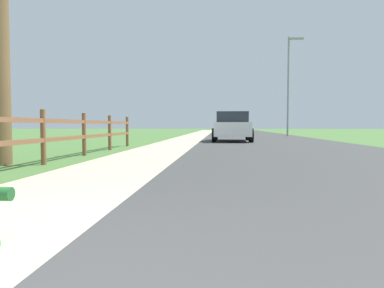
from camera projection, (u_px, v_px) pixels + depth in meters
The scene contains 7 objects.
ground_plane at pixel (206, 137), 26.36m from camera, with size 120.00×120.00×0.00m, color #456D34.
road_asphalt at pixel (252, 136), 28.08m from camera, with size 7.00×66.00×0.01m, color #3A3A3A.
curb_concrete at pixel (169, 136), 28.59m from camera, with size 6.00×66.00×0.01m, color #BCAF90.
grass_verge at pixel (150, 136), 28.71m from camera, with size 5.00×66.00×0.00m, color #456D34.
rail_fence at pixel (43, 133), 7.45m from camera, with size 0.11×13.61×1.15m.
parked_suv_white at pixel (232, 126), 18.79m from camera, with size 2.04×4.33×1.51m.
street_lamp at pixel (290, 78), 27.38m from camera, with size 1.17×0.20×7.48m.
Camera 1 is at (1.04, -1.36, 0.82)m, focal length 33.92 mm.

